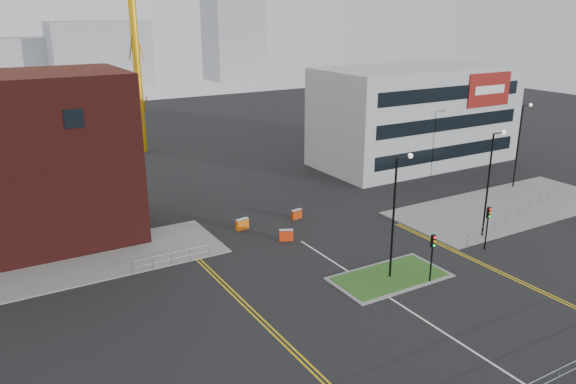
# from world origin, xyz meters

# --- Properties ---
(ground) EXTENTS (200.00, 200.00, 0.00)m
(ground) POSITION_xyz_m (0.00, 0.00, 0.00)
(ground) COLOR black
(ground) RESTS_ON ground
(pavement_left) EXTENTS (28.00, 8.00, 0.12)m
(pavement_left) POSITION_xyz_m (-20.00, 22.00, 0.06)
(pavement_left) COLOR slate
(pavement_left) RESTS_ON ground
(pavement_right) EXTENTS (24.00, 10.00, 0.12)m
(pavement_right) POSITION_xyz_m (22.00, 14.00, 0.06)
(pavement_right) COLOR slate
(pavement_right) RESTS_ON ground
(island_kerb) EXTENTS (8.60, 4.60, 0.08)m
(island_kerb) POSITION_xyz_m (2.00, 8.00, 0.04)
(island_kerb) COLOR slate
(island_kerb) RESTS_ON ground
(grass_island) EXTENTS (8.00, 4.00, 0.12)m
(grass_island) POSITION_xyz_m (2.00, 8.00, 0.06)
(grass_island) COLOR #204D19
(grass_island) RESTS_ON ground
(office_block) EXTENTS (25.00, 12.20, 12.00)m
(office_block) POSITION_xyz_m (26.01, 31.97, 6.00)
(office_block) COLOR #A9ABAD
(office_block) RESTS_ON ground
(streetlamp_island) EXTENTS (1.46, 0.36, 9.18)m
(streetlamp_island) POSITION_xyz_m (2.22, 8.00, 5.41)
(streetlamp_island) COLOR black
(streetlamp_island) RESTS_ON ground
(streetlamp_right_near) EXTENTS (1.46, 0.36, 9.18)m
(streetlamp_right_near) POSITION_xyz_m (14.22, 10.00, 5.41)
(streetlamp_right_near) COLOR black
(streetlamp_right_near) RESTS_ON ground
(streetlamp_right_far) EXTENTS (1.46, 0.36, 9.18)m
(streetlamp_right_far) POSITION_xyz_m (28.22, 18.00, 5.41)
(streetlamp_right_far) COLOR black
(streetlamp_right_far) RESTS_ON ground
(traffic_light_island) EXTENTS (0.28, 0.33, 3.65)m
(traffic_light_island) POSITION_xyz_m (4.00, 5.98, 2.57)
(traffic_light_island) COLOR black
(traffic_light_island) RESTS_ON ground
(traffic_light_right) EXTENTS (0.28, 0.33, 3.65)m
(traffic_light_right) POSITION_xyz_m (12.00, 7.98, 2.57)
(traffic_light_right) COLOR black
(traffic_light_right) RESTS_ON ground
(railing_front) EXTENTS (24.05, 0.05, 1.10)m
(railing_front) POSITION_xyz_m (0.00, -6.00, 0.78)
(railing_front) COLOR gray
(railing_front) RESTS_ON ground
(railing_left) EXTENTS (6.05, 0.05, 1.10)m
(railing_left) POSITION_xyz_m (-11.00, 18.00, 0.74)
(railing_left) COLOR gray
(railing_left) RESTS_ON ground
(railing_right) EXTENTS (19.05, 5.05, 1.10)m
(railing_right) POSITION_xyz_m (20.50, 11.50, 0.78)
(railing_right) COLOR gray
(railing_right) RESTS_ON ground
(centre_line) EXTENTS (0.15, 30.00, 0.01)m
(centre_line) POSITION_xyz_m (0.00, 2.00, 0.01)
(centre_line) COLOR silver
(centre_line) RESTS_ON ground
(yellow_left_a) EXTENTS (0.12, 24.00, 0.01)m
(yellow_left_a) POSITION_xyz_m (-9.00, 10.00, 0.01)
(yellow_left_a) COLOR gold
(yellow_left_a) RESTS_ON ground
(yellow_left_b) EXTENTS (0.12, 24.00, 0.01)m
(yellow_left_b) POSITION_xyz_m (-8.70, 10.00, 0.01)
(yellow_left_b) COLOR gold
(yellow_left_b) RESTS_ON ground
(yellow_right_a) EXTENTS (0.12, 20.00, 0.01)m
(yellow_right_a) POSITION_xyz_m (9.50, 6.00, 0.01)
(yellow_right_a) COLOR gold
(yellow_right_a) RESTS_ON ground
(yellow_right_b) EXTENTS (0.12, 20.00, 0.01)m
(yellow_right_b) POSITION_xyz_m (9.80, 6.00, 0.01)
(yellow_right_b) COLOR gold
(yellow_right_b) RESTS_ON ground
(skyline_b) EXTENTS (24.00, 12.00, 16.00)m
(skyline_b) POSITION_xyz_m (10.00, 130.00, 8.00)
(skyline_b) COLOR gray
(skyline_b) RESTS_ON ground
(skyline_c) EXTENTS (14.00, 12.00, 28.00)m
(skyline_c) POSITION_xyz_m (45.00, 125.00, 14.00)
(skyline_c) COLOR gray
(skyline_c) RESTS_ON ground
(skyline_d) EXTENTS (30.00, 12.00, 12.00)m
(skyline_d) POSITION_xyz_m (-8.00, 140.00, 6.00)
(skyline_d) COLOR gray
(skyline_d) RESTS_ON ground
(barrier_left) EXTENTS (1.21, 0.83, 0.97)m
(barrier_left) POSITION_xyz_m (-1.00, 17.82, 0.53)
(barrier_left) COLOR #F6350D
(barrier_left) RESTS_ON ground
(barrier_mid) EXTENTS (1.24, 0.58, 1.00)m
(barrier_mid) POSITION_xyz_m (-3.09, 21.97, 0.54)
(barrier_mid) COLOR orange
(barrier_mid) RESTS_ON ground
(barrier_right) EXTENTS (1.11, 0.53, 0.90)m
(barrier_right) POSITION_xyz_m (2.46, 21.81, 0.49)
(barrier_right) COLOR red
(barrier_right) RESTS_ON ground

